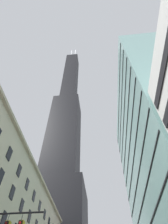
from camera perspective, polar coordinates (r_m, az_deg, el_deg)
name	(u,v)px	position (r m, az deg, el deg)	size (l,w,h in m)	color
dark_skyscraper	(62,155)	(110.00, -6.88, -13.22)	(27.02, 27.02, 229.52)	black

